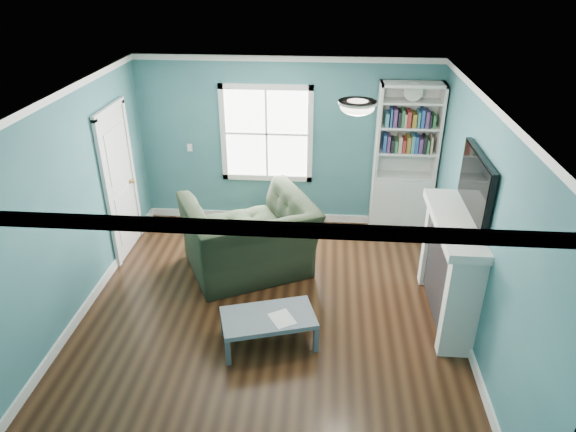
{
  "coord_description": "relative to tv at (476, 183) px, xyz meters",
  "views": [
    {
      "loc": [
        0.62,
        -4.9,
        3.9
      ],
      "look_at": [
        0.19,
        0.4,
        1.15
      ],
      "focal_mm": 32.0,
      "sensor_mm": 36.0,
      "label": 1
    }
  ],
  "objects": [
    {
      "name": "window",
      "position": [
        -2.5,
        2.29,
        -0.27
      ],
      "size": [
        1.4,
        0.06,
        1.5
      ],
      "color": "white",
      "rests_on": "room_walls"
    },
    {
      "name": "bookshelf",
      "position": [
        -0.43,
        2.1,
        -0.8
      ],
      "size": [
        0.9,
        0.35,
        2.31
      ],
      "color": "silver",
      "rests_on": "ground"
    },
    {
      "name": "floor",
      "position": [
        -2.2,
        -0.2,
        -1.72
      ],
      "size": [
        5.0,
        5.0,
        0.0
      ],
      "primitive_type": "plane",
      "color": "black",
      "rests_on": "ground"
    },
    {
      "name": "trim",
      "position": [
        -2.2,
        -0.2,
        -0.49
      ],
      "size": [
        4.5,
        5.0,
        2.6
      ],
      "color": "white",
      "rests_on": "ground"
    },
    {
      "name": "room_walls",
      "position": [
        -2.2,
        -0.2,
        -0.14
      ],
      "size": [
        5.0,
        5.0,
        5.0
      ],
      "color": "#33616F",
      "rests_on": "ground"
    },
    {
      "name": "ceiling_fixture",
      "position": [
        -1.3,
        -0.1,
        0.82
      ],
      "size": [
        0.38,
        0.38,
        0.15
      ],
      "color": "white",
      "rests_on": "room_walls"
    },
    {
      "name": "fireplace",
      "position": [
        -0.12,
        0.0,
        -1.09
      ],
      "size": [
        0.44,
        1.58,
        1.3
      ],
      "color": "black",
      "rests_on": "ground"
    },
    {
      "name": "recliner",
      "position": [
        -2.58,
        0.77,
        -1.03
      ],
      "size": [
        1.88,
        1.64,
        1.39
      ],
      "primitive_type": "imported",
      "rotation": [
        0.0,
        0.0,
        -2.67
      ],
      "color": "black",
      "rests_on": "ground"
    },
    {
      "name": "paper_sheet",
      "position": [
        -2.0,
        -0.71,
        -1.36
      ],
      "size": [
        0.34,
        0.36,
        0.0
      ],
      "primitive_type": "cube",
      "rotation": [
        0.0,
        0.0,
        0.54
      ],
      "color": "white",
      "rests_on": "coffee_table"
    },
    {
      "name": "coffee_table",
      "position": [
        -2.15,
        -0.67,
        -1.41
      ],
      "size": [
        1.13,
        0.82,
        0.37
      ],
      "rotation": [
        0.0,
        0.0,
        0.29
      ],
      "color": "#4B505A",
      "rests_on": "ground"
    },
    {
      "name": "tv",
      "position": [
        0.0,
        0.0,
        0.0
      ],
      "size": [
        0.06,
        1.1,
        0.65
      ],
      "primitive_type": "cube",
      "color": "black",
      "rests_on": "fireplace"
    },
    {
      "name": "light_switch",
      "position": [
        -3.7,
        2.28,
        -0.52
      ],
      "size": [
        0.08,
        0.01,
        0.12
      ],
      "primitive_type": "cube",
      "color": "white",
      "rests_on": "room_walls"
    },
    {
      "name": "door",
      "position": [
        -4.42,
        1.2,
        -0.65
      ],
      "size": [
        0.12,
        0.98,
        2.17
      ],
      "color": "silver",
      "rests_on": "ground"
    }
  ]
}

